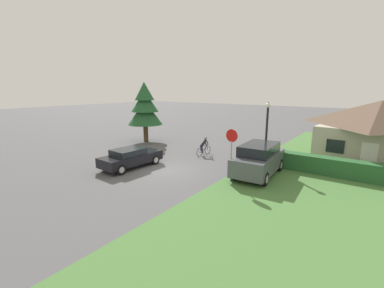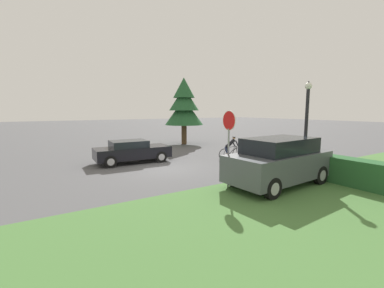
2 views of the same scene
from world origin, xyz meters
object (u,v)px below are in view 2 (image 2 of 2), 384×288
object	(u,v)px
cyclist	(231,148)
parked_suv_right	(279,161)
stop_sign	(229,133)
street_lamp	(307,119)
sedan_left_lane	(132,151)
conifer_tall_near	(184,105)

from	to	relation	value
cyclist	parked_suv_right	world-z (taller)	parked_suv_right
stop_sign	cyclist	bearing A→B (deg)	-40.00
street_lamp	cyclist	bearing A→B (deg)	-177.03
sedan_left_lane	conifer_tall_near	distance (m)	9.25
cyclist	street_lamp	xyz separation A→B (m)	(5.00, 0.26, 1.96)
sedan_left_lane	conifer_tall_near	size ratio (longest dim) A/B	0.74
sedan_left_lane	stop_sign	bearing A→B (deg)	-73.68
parked_suv_right	street_lamp	distance (m)	2.90
cyclist	street_lamp	world-z (taller)	street_lamp
stop_sign	conifer_tall_near	world-z (taller)	conifer_tall_near
cyclist	parked_suv_right	distance (m)	5.82
street_lamp	sedan_left_lane	bearing A→B (deg)	-140.80
cyclist	street_lamp	bearing A→B (deg)	-80.76
sedan_left_lane	parked_suv_right	bearing A→B (deg)	-62.40
sedan_left_lane	cyclist	xyz separation A→B (m)	(2.25, 5.65, 0.01)
sedan_left_lane	street_lamp	distance (m)	9.56
sedan_left_lane	stop_sign	xyz separation A→B (m)	(6.77, 1.65, 1.52)
cyclist	conifer_tall_near	size ratio (longest dim) A/B	0.29
street_lamp	conifer_tall_near	distance (m)	12.87
street_lamp	conifer_tall_near	bearing A→B (deg)	175.98
parked_suv_right	conifer_tall_near	world-z (taller)	conifer_tall_near
stop_sign	conifer_tall_near	bearing A→B (deg)	-21.25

